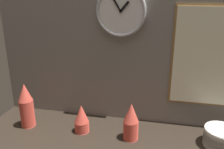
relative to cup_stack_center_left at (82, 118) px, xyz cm
name	(u,v)px	position (x,y,z in cm)	size (l,w,h in cm)	color
ground_plane	(123,145)	(24.15, -5.52, -10.02)	(160.00, 56.00, 4.00)	black
wall_tiled_back	(132,33)	(24.15, 20.98, 44.48)	(160.00, 3.00, 105.00)	slate
cup_stack_center_left	(82,118)	(0.00, 0.00, 0.00)	(8.13, 8.13, 16.04)	#DB4C3D
cup_stack_far_left	(26,105)	(-32.63, -0.92, 5.03)	(8.13, 8.13, 26.09)	#DB4C3D
cup_stack_center_right	(131,121)	(27.59, -1.11, 2.16)	(8.13, 8.13, 20.35)	#DB4C3D
bowl_stack_far_right	(221,137)	(72.96, 2.31, -2.84)	(17.22, 17.22, 9.60)	beige
wall_clock	(121,11)	(18.07, 17.94, 56.44)	(27.19, 2.70, 27.19)	white
menu_board	(208,58)	(64.86, 18.83, 33.50)	(38.00, 1.32, 54.37)	olive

